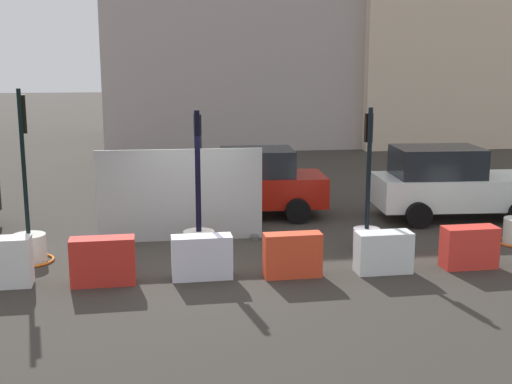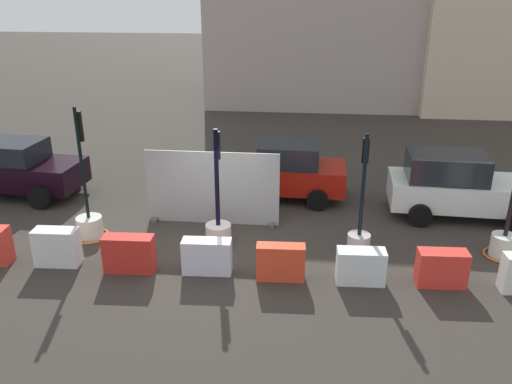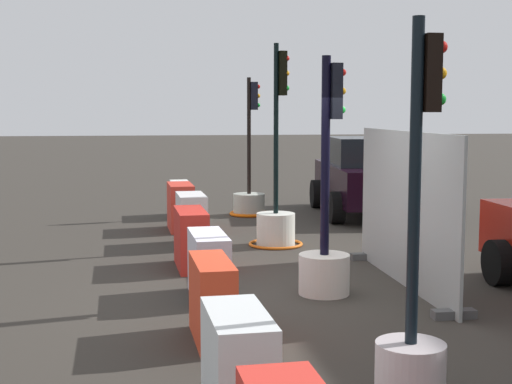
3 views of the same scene
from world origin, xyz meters
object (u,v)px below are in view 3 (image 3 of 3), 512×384
object	(u,v)px
traffic_light_1	(276,218)
construction_barrier_0	(181,199)
construction_barrier_2	(191,220)
construction_barrier_4	(209,266)
traffic_light_0	(249,197)
construction_barrier_1	(181,207)
traffic_light_3	(412,331)
construction_barrier_5	(212,301)
car_black_sedan	(366,176)
traffic_light_2	(325,250)
construction_barrier_3	(191,239)
construction_barrier_6	(238,362)

from	to	relation	value
traffic_light_1	construction_barrier_0	distance (m)	3.97
construction_barrier_2	construction_barrier_4	size ratio (longest dim) A/B	0.92
construction_barrier_0	construction_barrier_2	world-z (taller)	construction_barrier_2
construction_barrier_2	construction_barrier_0	bearing A→B (deg)	-179.61
traffic_light_0	construction_barrier_1	world-z (taller)	traffic_light_0
traffic_light_3	construction_barrier_4	xyz separation A→B (m)	(-3.54, -1.32, -0.19)
construction_barrier_5	traffic_light_3	bearing A→B (deg)	37.71
traffic_light_0	construction_barrier_4	xyz separation A→B (m)	(7.11, -1.52, -0.00)
construction_barrier_0	car_black_sedan	size ratio (longest dim) A/B	0.26
traffic_light_2	traffic_light_3	bearing A→B (deg)	-2.76
construction_barrier_1	car_black_sedan	bearing A→B (deg)	110.01
traffic_light_3	construction_barrier_5	world-z (taller)	traffic_light_3
construction_barrier_2	car_black_sedan	distance (m)	5.26
construction_barrier_2	construction_barrier_3	distance (m)	1.79
construction_barrier_1	construction_barrier_3	world-z (taller)	construction_barrier_1
traffic_light_3	construction_barrier_1	world-z (taller)	traffic_light_3
traffic_light_1	construction_barrier_2	bearing A→B (deg)	-97.11
traffic_light_3	construction_barrier_3	distance (m)	5.52
traffic_light_1	construction_barrier_4	xyz separation A→B (m)	(3.40, -1.46, -0.07)
construction_barrier_3	construction_barrier_4	size ratio (longest dim) A/B	1.03
traffic_light_0	construction_barrier_0	bearing A→B (deg)	-88.88
traffic_light_1	construction_barrier_5	size ratio (longest dim) A/B	3.16
construction_barrier_6	car_black_sedan	world-z (taller)	car_black_sedan
traffic_light_3	traffic_light_1	bearing A→B (deg)	178.77
traffic_light_2	construction_barrier_2	world-z (taller)	traffic_light_2
car_black_sedan	construction_barrier_3	bearing A→B (deg)	-40.23
traffic_light_0	traffic_light_3	bearing A→B (deg)	-1.10
construction_barrier_2	traffic_light_0	bearing A→B (deg)	156.76
construction_barrier_4	car_black_sedan	world-z (taller)	car_black_sedan
construction_barrier_1	construction_barrier_4	bearing A→B (deg)	1.09
traffic_light_0	construction_barrier_3	xyz separation A→B (m)	(5.31, -1.63, 0.03)
construction_barrier_0	traffic_light_3	bearing A→B (deg)	7.16
construction_barrier_1	construction_barrier_3	size ratio (longest dim) A/B	0.94
construction_barrier_0	car_black_sedan	xyz separation A→B (m)	(0.26, 4.16, 0.47)
traffic_light_2	construction_barrier_6	xyz separation A→B (m)	(3.46, -1.55, -0.18)
construction_barrier_3	construction_barrier_6	distance (m)	5.27
construction_barrier_5	construction_barrier_2	bearing A→B (deg)	178.76
car_black_sedan	construction_barrier_2	bearing A→B (deg)	-51.95
construction_barrier_3	traffic_light_0	bearing A→B (deg)	162.96
traffic_light_0	construction_barrier_6	xyz separation A→B (m)	(10.58, -1.59, -0.01)
construction_barrier_4	construction_barrier_0	bearing A→B (deg)	-179.85
traffic_light_1	construction_barrier_3	bearing A→B (deg)	-44.43
traffic_light_0	car_black_sedan	xyz separation A→B (m)	(0.29, 2.62, 0.45)
construction_barrier_1	construction_barrier_4	world-z (taller)	construction_barrier_1
traffic_light_0	construction_barrier_6	distance (m)	10.70
construction_barrier_2	construction_barrier_6	bearing A→B (deg)	-0.59
traffic_light_3	car_black_sedan	xyz separation A→B (m)	(-10.35, 2.82, 0.26)
traffic_light_1	construction_barrier_4	bearing A→B (deg)	-23.29
traffic_light_2	construction_barrier_5	distance (m)	2.33
traffic_light_3	construction_barrier_2	distance (m)	7.24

